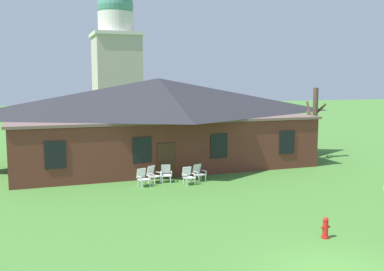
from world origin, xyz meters
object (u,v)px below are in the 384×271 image
object	(u,v)px
lawn_chair_by_porch	(143,177)
fire_hydrant	(325,228)
lawn_chair_near_door	(153,174)
lawn_chair_right_end	(199,172)
lawn_chair_middle	(188,175)
lawn_chair_left_end	(166,173)

from	to	relation	value
lawn_chair_by_porch	fire_hydrant	xyz separation A→B (m)	(4.39, -10.06, -0.12)
lawn_chair_near_door	lawn_chair_right_end	distance (m)	2.63
lawn_chair_middle	lawn_chair_right_end	size ratio (longest dim) A/B	1.00
lawn_chair_left_end	fire_hydrant	size ratio (longest dim) A/B	1.21
lawn_chair_left_end	fire_hydrant	xyz separation A→B (m)	(2.90, -10.67, -0.12)
lawn_chair_by_porch	fire_hydrant	bearing A→B (deg)	-66.41
lawn_chair_near_door	lawn_chair_middle	xyz separation A→B (m)	(1.74, -0.99, 0.00)
lawn_chair_right_end	lawn_chair_middle	bearing A→B (deg)	-144.15
lawn_chair_left_end	lawn_chair_near_door	bearing A→B (deg)	-177.17
lawn_chair_middle	lawn_chair_right_end	xyz separation A→B (m)	(0.86, 0.62, 0.00)
lawn_chair_near_door	fire_hydrant	xyz separation A→B (m)	(3.67, -10.63, -0.12)
fire_hydrant	lawn_chair_near_door	bearing A→B (deg)	109.05
lawn_chair_near_door	lawn_chair_left_end	size ratio (longest dim) A/B	1.00
lawn_chair_left_end	lawn_chair_middle	xyz separation A→B (m)	(0.97, -1.03, 0.00)
lawn_chair_near_door	fire_hydrant	world-z (taller)	lawn_chair_near_door
lawn_chair_left_end	lawn_chair_middle	size ratio (longest dim) A/B	1.00
lawn_chair_left_end	fire_hydrant	world-z (taller)	lawn_chair_left_end
lawn_chair_near_door	lawn_chair_right_end	world-z (taller)	same
lawn_chair_left_end	lawn_chair_middle	bearing A→B (deg)	-46.66
lawn_chair_by_porch	lawn_chair_left_end	distance (m)	1.61
lawn_chair_near_door	lawn_chair_left_end	xyz separation A→B (m)	(0.77, 0.04, 0.00)
lawn_chair_left_end	lawn_chair_middle	world-z (taller)	same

